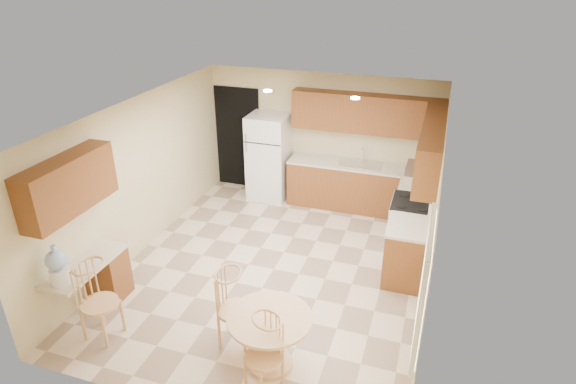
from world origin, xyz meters
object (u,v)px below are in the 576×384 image
(dining_table, at_px, (270,334))
(refrigerator, at_px, (269,157))
(chair_table_a, at_px, (231,306))
(chair_desk, at_px, (92,300))
(chair_table_b, at_px, (260,355))
(water_crock, at_px, (58,266))
(stove, at_px, (410,226))

(dining_table, bearing_deg, refrigerator, 110.36)
(chair_table_a, height_order, chair_desk, chair_desk)
(refrigerator, relative_size, chair_desk, 1.62)
(chair_desk, bearing_deg, chair_table_a, 108.33)
(refrigerator, bearing_deg, chair_table_b, -70.81)
(refrigerator, height_order, chair_table_a, refrigerator)
(chair_table_a, distance_m, chair_desk, 1.69)
(chair_table_a, xyz_separation_m, chair_table_b, (0.60, -0.58, -0.04))
(chair_table_a, height_order, chair_table_b, chair_table_a)
(dining_table, relative_size, chair_table_b, 1.04)
(water_crock, bearing_deg, chair_desk, -3.86)
(chair_table_b, distance_m, chair_desk, 2.24)
(water_crock, bearing_deg, chair_table_a, 11.10)
(stove, distance_m, chair_table_b, 3.69)
(dining_table, xyz_separation_m, chair_table_b, (0.05, -0.43, 0.10))
(refrigerator, bearing_deg, stove, -22.99)
(stove, relative_size, dining_table, 1.12)
(refrigerator, height_order, water_crock, refrigerator)
(refrigerator, distance_m, chair_desk, 4.59)
(stove, xyz_separation_m, chair_table_b, (-1.24, -3.47, 0.10))
(stove, xyz_separation_m, chair_desk, (-3.47, -3.33, 0.17))
(water_crock, bearing_deg, refrigerator, 76.92)
(refrigerator, distance_m, stove, 3.15)
(stove, bearing_deg, chair_table_b, -109.71)
(dining_table, bearing_deg, water_crock, -174.46)
(water_crock, bearing_deg, stove, 40.06)
(stove, distance_m, chair_desk, 4.82)
(stove, relative_size, chair_desk, 1.04)
(refrigerator, xyz_separation_m, chair_desk, (-0.60, -4.55, -0.21))
(refrigerator, distance_m, dining_table, 4.56)
(stove, bearing_deg, chair_desk, -136.22)
(chair_table_a, distance_m, water_crock, 2.16)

